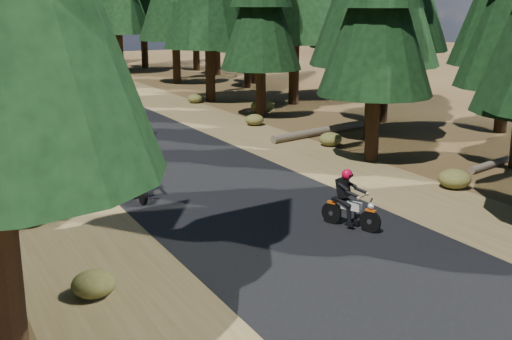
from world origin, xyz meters
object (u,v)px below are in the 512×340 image
(log_near, at_px, (326,130))
(rider_follow, at_px, (135,178))
(rider_lead, at_px, (351,209))
(log_far, at_px, (505,160))

(log_near, xyz_separation_m, rider_follow, (-9.72, -5.03, 0.43))
(log_near, bearing_deg, rider_lead, -133.48)
(rider_lead, distance_m, rider_follow, 6.08)
(log_near, height_order, rider_follow, rider_follow)
(log_far, distance_m, rider_lead, 8.94)
(rider_follow, bearing_deg, rider_lead, 129.35)
(log_near, relative_size, rider_lead, 3.50)
(log_near, distance_m, rider_follow, 10.95)
(log_far, relative_size, rider_lead, 2.63)
(log_near, distance_m, rider_lead, 11.46)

